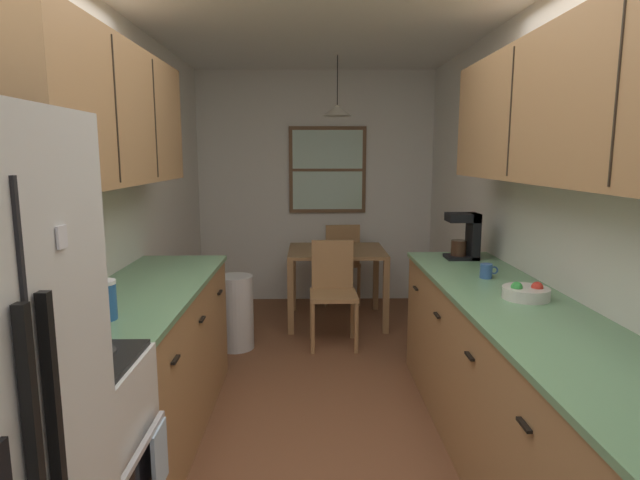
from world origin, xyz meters
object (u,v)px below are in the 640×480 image
(coffee_maker, at_px, (466,235))
(fruit_bowl, at_px, (526,292))
(storage_canister, at_px, (103,300))
(dining_chair_far, at_px, (341,260))
(trash_bin, at_px, (236,312))
(dining_table, at_px, (336,261))
(mug_by_coffeemaker, at_px, (486,271))
(table_serving_bowl, at_px, (343,247))
(dining_chair_near, at_px, (333,288))

(coffee_maker, xyz_separation_m, fruit_bowl, (0.00, -1.06, -0.14))
(storage_canister, bearing_deg, dining_chair_far, 68.97)
(trash_bin, relative_size, coffee_maker, 1.92)
(dining_table, relative_size, mug_by_coffeemaker, 8.45)
(dining_table, xyz_separation_m, mug_by_coffeemaker, (0.81, -1.94, 0.33))
(dining_table, bearing_deg, coffee_maker, -57.38)
(dining_table, relative_size, table_serving_bowl, 5.18)
(dining_chair_far, bearing_deg, dining_chair_near, -96.64)
(dining_table, height_order, table_serving_bowl, table_serving_bowl)
(storage_canister, xyz_separation_m, coffee_maker, (2.06, 1.36, 0.08))
(storage_canister, relative_size, fruit_bowl, 0.76)
(storage_canister, bearing_deg, table_serving_bowl, 64.71)
(table_serving_bowl, bearing_deg, dining_table, 137.94)
(dining_chair_far, distance_m, coffee_maker, 2.18)
(fruit_bowl, bearing_deg, coffee_maker, 90.04)
(mug_by_coffeemaker, relative_size, table_serving_bowl, 0.61)
(dining_table, xyz_separation_m, table_serving_bowl, (0.06, -0.05, 0.14))
(fruit_bowl, bearing_deg, table_serving_bowl, 108.84)
(fruit_bowl, distance_m, table_serving_bowl, 2.49)
(dining_table, bearing_deg, table_serving_bowl, -42.06)
(mug_by_coffeemaker, bearing_deg, trash_bin, 144.42)
(fruit_bowl, bearing_deg, storage_canister, -171.58)
(coffee_maker, relative_size, table_serving_bowl, 1.83)
(coffee_maker, xyz_separation_m, mug_by_coffeemaker, (-0.05, -0.60, -0.13))
(dining_table, height_order, trash_bin, dining_table)
(dining_chair_near, xyz_separation_m, fruit_bowl, (0.92, -1.79, 0.44))
(storage_canister, xyz_separation_m, fruit_bowl, (2.06, 0.30, -0.05))
(dining_chair_near, xyz_separation_m, dining_chair_far, (0.14, 1.22, 0.00))
(dining_chair_near, bearing_deg, dining_table, 84.33)
(dining_chair_near, relative_size, mug_by_coffeemaker, 8.13)
(dining_table, bearing_deg, dining_chair_far, 82.39)
(mug_by_coffeemaker, xyz_separation_m, fruit_bowl, (0.05, -0.46, -0.01))
(trash_bin, relative_size, table_serving_bowl, 3.51)
(storage_canister, distance_m, coffee_maker, 2.47)
(dining_table, distance_m, storage_canister, 2.98)
(trash_bin, bearing_deg, storage_canister, -98.59)
(dining_chair_near, distance_m, storage_canister, 2.43)
(dining_table, relative_size, storage_canister, 5.17)
(dining_table, height_order, dining_chair_near, dining_chair_near)
(mug_by_coffeemaker, height_order, fruit_bowl, fruit_bowl)
(dining_chair_far, height_order, fruit_bowl, fruit_bowl)
(dining_chair_near, bearing_deg, storage_canister, -118.40)
(dining_table, bearing_deg, storage_canister, -113.81)
(storage_canister, bearing_deg, coffee_maker, 33.56)
(dining_chair_far, xyz_separation_m, fruit_bowl, (0.78, -3.02, 0.44))
(trash_bin, relative_size, mug_by_coffeemaker, 5.71)
(fruit_bowl, relative_size, table_serving_bowl, 1.32)
(mug_by_coffeemaker, distance_m, table_serving_bowl, 2.04)
(trash_bin, distance_m, fruit_bowl, 2.51)
(mug_by_coffeemaker, bearing_deg, fruit_bowl, -83.71)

